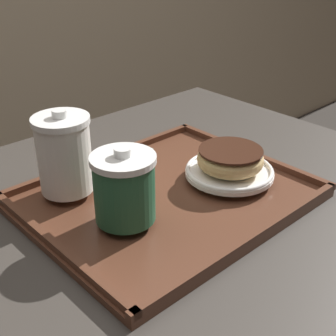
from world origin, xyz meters
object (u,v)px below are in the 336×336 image
(coffee_cup_front, at_px, (124,187))
(donut_chocolate_glazed, at_px, (230,158))
(coffee_cup_rear, at_px, (64,154))
(spoon, at_px, (121,170))

(coffee_cup_front, distance_m, donut_chocolate_glazed, 0.23)
(coffee_cup_rear, bearing_deg, coffee_cup_front, -82.87)
(coffee_cup_front, xyz_separation_m, donut_chocolate_glazed, (0.23, -0.02, -0.02))
(coffee_cup_rear, height_order, spoon, coffee_cup_rear)
(coffee_cup_front, distance_m, spoon, 0.16)
(coffee_cup_rear, bearing_deg, donut_chocolate_glazed, -32.39)
(donut_chocolate_glazed, bearing_deg, coffee_cup_rear, 147.61)
(coffee_cup_rear, xyz_separation_m, donut_chocolate_glazed, (0.24, -0.16, -0.03))
(coffee_cup_rear, distance_m, donut_chocolate_glazed, 0.29)
(coffee_cup_front, xyz_separation_m, spoon, (0.09, 0.13, -0.05))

